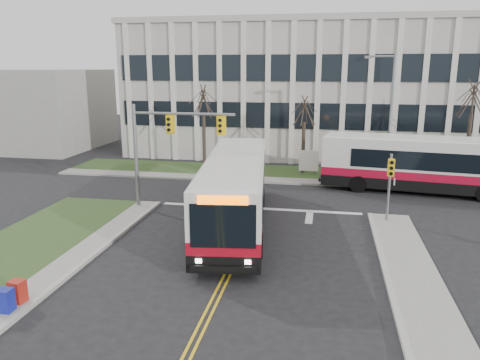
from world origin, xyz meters
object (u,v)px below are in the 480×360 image
(streetlight, at_px, (389,112))
(bus_main, at_px, (235,193))
(directory_sign, at_px, (309,161))
(bus_cross, at_px, (428,166))
(newspaper_box_red, at_px, (18,293))
(newspaper_box_blue, at_px, (5,302))

(streetlight, distance_m, bus_main, 14.72)
(directory_sign, distance_m, bus_cross, 8.80)
(newspaper_box_red, bearing_deg, directory_sign, 75.82)
(newspaper_box_blue, relative_size, newspaper_box_red, 1.00)
(bus_main, xyz_separation_m, newspaper_box_red, (-5.95, -9.93, -1.35))
(bus_cross, bearing_deg, newspaper_box_blue, -33.51)
(newspaper_box_blue, distance_m, newspaper_box_red, 0.67)
(streetlight, relative_size, newspaper_box_blue, 9.68)
(newspaper_box_blue, bearing_deg, bus_cross, 46.90)
(newspaper_box_blue, height_order, newspaper_box_red, same)
(directory_sign, bearing_deg, streetlight, -13.23)
(streetlight, xyz_separation_m, newspaper_box_blue, (-14.83, -21.84, -4.72))
(streetlight, height_order, newspaper_box_red, streetlight)
(directory_sign, distance_m, newspaper_box_blue, 24.95)
(directory_sign, bearing_deg, newspaper_box_blue, -111.90)
(streetlight, xyz_separation_m, bus_main, (-8.88, -11.24, -3.37))
(bus_main, bearing_deg, streetlight, 44.63)
(bus_main, relative_size, bus_cross, 1.00)
(directory_sign, relative_size, bus_main, 0.15)
(newspaper_box_blue, xyz_separation_m, newspaper_box_red, (0.00, 0.67, 0.00))
(newspaper_box_blue, bearing_deg, streetlight, 54.23)
(bus_main, relative_size, newspaper_box_red, 14.41)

